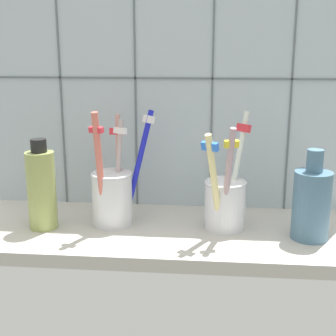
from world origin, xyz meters
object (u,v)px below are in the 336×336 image
Objects in this scene: toothbrush_cup_left at (113,193)px; ceramic_vase at (312,203)px; soap_bottle at (42,188)px; toothbrush_cup_right at (225,200)px.

toothbrush_cup_left is 29.81cm from ceramic_vase.
soap_bottle is (-10.50, -2.45, 1.21)cm from toothbrush_cup_left.
soap_bottle is at bearing -175.60° from toothbrush_cup_right.
toothbrush_cup_left reaches higher than toothbrush_cup_right.
soap_bottle is at bearing 179.27° from ceramic_vase.
soap_bottle is (-40.16, 0.51, 0.91)cm from ceramic_vase.
toothbrush_cup_right is at bearing 167.81° from ceramic_vase.
toothbrush_cup_right is at bearing -1.01° from toothbrush_cup_left.
toothbrush_cup_left is 1.38× the size of ceramic_vase.
toothbrush_cup_left is at bearing 13.14° from soap_bottle.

